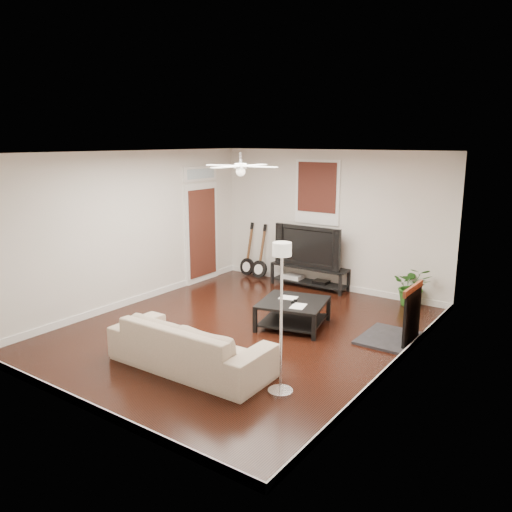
% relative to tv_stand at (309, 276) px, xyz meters
% --- Properties ---
extents(room, '(5.01, 6.01, 2.81)m').
position_rel_tv_stand_xyz_m(room, '(0.32, -2.78, 1.17)').
color(room, black).
rests_on(room, ground).
extents(brick_accent, '(0.02, 2.20, 2.80)m').
position_rel_tv_stand_xyz_m(brick_accent, '(2.81, -1.78, 1.17)').
color(brick_accent, '#9B5232').
rests_on(brick_accent, floor).
extents(fireplace, '(0.80, 1.10, 0.92)m').
position_rel_tv_stand_xyz_m(fireplace, '(2.52, -1.78, 0.23)').
color(fireplace, black).
rests_on(fireplace, floor).
extents(window_back, '(1.00, 0.06, 1.30)m').
position_rel_tv_stand_xyz_m(window_back, '(0.02, 0.19, 1.72)').
color(window_back, '#38130F').
rests_on(window_back, wall_back).
extents(door_left, '(0.08, 1.00, 2.50)m').
position_rel_tv_stand_xyz_m(door_left, '(-2.14, -0.88, 1.02)').
color(door_left, white).
rests_on(door_left, wall_left).
extents(tv_stand, '(1.64, 0.44, 0.46)m').
position_rel_tv_stand_xyz_m(tv_stand, '(0.00, 0.00, 0.00)').
color(tv_stand, black).
rests_on(tv_stand, floor).
extents(tv, '(1.47, 0.19, 0.85)m').
position_rel_tv_stand_xyz_m(tv, '(0.00, 0.02, 0.65)').
color(tv, black).
rests_on(tv, tv_stand).
extents(coffee_table, '(1.24, 1.24, 0.43)m').
position_rel_tv_stand_xyz_m(coffee_table, '(0.89, -2.14, -0.02)').
color(coffee_table, black).
rests_on(coffee_table, floor).
extents(sofa, '(2.29, 0.93, 0.67)m').
position_rel_tv_stand_xyz_m(sofa, '(0.59, -4.26, 0.10)').
color(sofa, tan).
rests_on(sofa, floor).
extents(floor_lamp, '(0.31, 0.31, 1.86)m').
position_rel_tv_stand_xyz_m(floor_lamp, '(1.94, -4.16, 0.70)').
color(floor_lamp, silver).
rests_on(floor_lamp, floor).
extents(potted_plant, '(0.83, 0.77, 0.75)m').
position_rel_tv_stand_xyz_m(potted_plant, '(2.13, 0.04, 0.14)').
color(potted_plant, '#265E1B').
rests_on(potted_plant, floor).
extents(guitar_left, '(0.41, 0.31, 1.22)m').
position_rel_tv_stand_xyz_m(guitar_left, '(-1.57, -0.03, 0.38)').
color(guitar_left, black).
rests_on(guitar_left, floor).
extents(guitar_right, '(0.38, 0.27, 1.22)m').
position_rel_tv_stand_xyz_m(guitar_right, '(-1.22, -0.06, 0.38)').
color(guitar_right, black).
rests_on(guitar_right, floor).
extents(ceiling_fan, '(1.24, 1.24, 0.32)m').
position_rel_tv_stand_xyz_m(ceiling_fan, '(0.32, -2.78, 2.37)').
color(ceiling_fan, white).
rests_on(ceiling_fan, ceiling).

